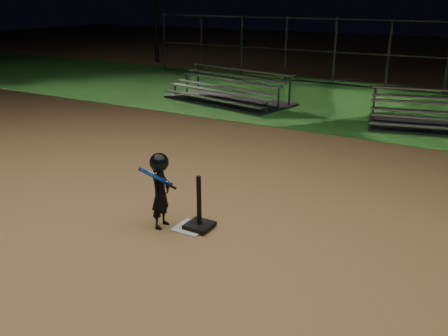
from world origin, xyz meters
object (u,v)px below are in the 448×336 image
Objects in this scene: bleacher_right at (446,122)px; home_plate at (191,228)px; bleacher_left at (228,95)px; child_batter at (160,188)px; batting_tee at (199,218)px.

home_plate is at bearing -120.66° from bleacher_right.
home_plate is 0.10× the size of bleacher_left.
home_plate is 0.39× the size of child_batter.
home_plate is 0.75m from child_batter.
batting_tee reaches higher than home_plate.
child_batter is at bearing -122.91° from bleacher_right.
child_batter reaches higher than bleacher_right.
batting_tee is at bearing 27.01° from home_plate.
bleacher_right is (2.61, 8.06, 0.18)m from home_plate.
bleacher_right is (6.59, -0.18, -0.02)m from bleacher_left.
bleacher_right is (2.50, 8.00, 0.02)m from batting_tee.
bleacher_left is at bearing 115.74° from home_plate.
bleacher_left is at bearing 116.56° from batting_tee.
child_batter is 0.28× the size of bleacher_right.
bleacher_right is at bearing 10.41° from bleacher_left.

